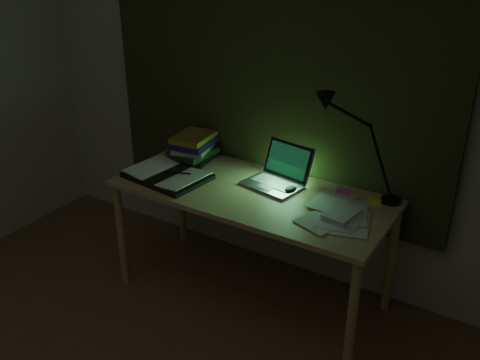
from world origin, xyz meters
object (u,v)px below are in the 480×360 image
(laptop, at_px, (273,168))
(loose_papers, at_px, (334,210))
(desk, at_px, (251,245))
(book_stack, at_px, (193,146))
(desk_lamp, at_px, (397,152))
(open_textbook, at_px, (167,175))

(laptop, bearing_deg, loose_papers, -1.97)
(desk, xyz_separation_m, book_stack, (-0.53, 0.19, 0.44))
(loose_papers, xyz_separation_m, desk_lamp, (0.21, 0.26, 0.28))
(book_stack, relative_size, desk_lamp, 0.46)
(desk, xyz_separation_m, desk_lamp, (0.70, 0.27, 0.64))
(desk, distance_m, open_textbook, 0.63)
(open_textbook, bearing_deg, loose_papers, 13.97)
(laptop, relative_size, loose_papers, 1.07)
(loose_papers, bearing_deg, laptop, 167.41)
(loose_papers, relative_size, desk_lamp, 0.57)
(desk, relative_size, desk_lamp, 2.69)
(desk_lamp, bearing_deg, open_textbook, -160.28)
(laptop, relative_size, desk_lamp, 0.61)
(desk, xyz_separation_m, open_textbook, (-0.50, -0.12, 0.37))
(laptop, distance_m, book_stack, 0.61)
(book_stack, bearing_deg, loose_papers, -9.57)
(open_textbook, bearing_deg, book_stack, 102.80)
(open_textbook, height_order, loose_papers, open_textbook)
(open_textbook, relative_size, book_stack, 1.72)
(desk, relative_size, loose_papers, 4.71)
(laptop, bearing_deg, desk, -113.16)
(book_stack, bearing_deg, desk, -19.27)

